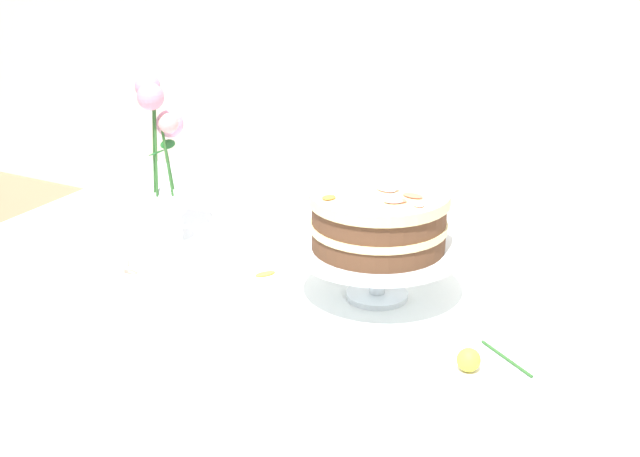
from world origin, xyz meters
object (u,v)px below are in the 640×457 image
flower_vase (162,171)px  fallen_rose (471,360)px  teacup (108,262)px  layer_cake (379,219)px  dining_table (279,332)px  cake_stand (378,256)px

flower_vase → fallen_rose: size_ratio=2.98×
flower_vase → teacup: 0.23m
layer_cake → flower_vase: flower_vase is taller
layer_cake → fallen_rose: size_ratio=2.09×
layer_cake → teacup: bearing=-163.8°
teacup → fallen_rose: (0.73, -0.01, -0.01)m
fallen_rose → flower_vase: bearing=164.7°
dining_table → teacup: size_ratio=11.26×
cake_stand → fallen_rose: bearing=-33.9°
teacup → flower_vase: bearing=93.0°
dining_table → fallen_rose: 0.44m
layer_cake → cake_stand: bearing=149.3°
fallen_rose → teacup: bearing=179.0°
layer_cake → flower_vase: (-0.50, 0.04, -0.00)m
cake_stand → layer_cake: 0.07m
layer_cake → teacup: layer_cake is taller
teacup → fallen_rose: 0.73m
dining_table → flower_vase: size_ratio=4.07×
dining_table → cake_stand: cake_stand is taller
flower_vase → dining_table: bearing=-15.4°
dining_table → fallen_rose: (0.41, -0.11, 0.11)m
cake_stand → fallen_rose: (0.23, -0.16, -0.07)m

